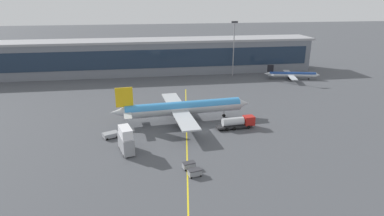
% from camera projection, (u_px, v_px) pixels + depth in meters
% --- Properties ---
extents(ground_plane, '(700.00, 700.00, 0.00)m').
position_uv_depth(ground_plane, '(203.00, 131.00, 88.60)').
color(ground_plane, '#47494F').
extents(apron_lead_in_line, '(10.96, 79.33, 0.01)m').
position_uv_depth(apron_lead_in_line, '(186.00, 129.00, 89.82)').
color(apron_lead_in_line, yellow).
rests_on(apron_lead_in_line, ground_plane).
extents(terminal_building, '(171.58, 16.79, 15.63)m').
position_uv_depth(terminal_building, '(132.00, 57.00, 150.96)').
color(terminal_building, slate).
rests_on(terminal_building, ground_plane).
extents(main_airliner, '(41.20, 32.76, 11.15)m').
position_uv_depth(main_airliner, '(183.00, 108.00, 94.42)').
color(main_airliner, '#B2B7BC').
rests_on(main_airliner, ground_plane).
extents(fuel_tanker, '(10.98, 3.48, 3.25)m').
position_uv_depth(fuel_tanker, '(238.00, 122.00, 89.84)').
color(fuel_tanker, '#232326').
rests_on(fuel_tanker, ground_plane).
extents(catering_lift, '(4.13, 7.21, 6.30)m').
position_uv_depth(catering_lift, '(126.00, 140.00, 75.63)').
color(catering_lift, gray).
rests_on(catering_lift, ground_plane).
extents(pushback_tug, '(4.41, 3.65, 1.40)m').
position_uv_depth(pushback_tug, '(110.00, 135.00, 84.07)').
color(pushback_tug, gray).
rests_on(pushback_tug, ground_plane).
extents(baggage_cart_0, '(2.93, 2.13, 1.48)m').
position_uv_depth(baggage_cart_0, '(195.00, 172.00, 66.27)').
color(baggage_cart_0, gray).
rests_on(baggage_cart_0, ground_plane).
extents(baggage_cart_1, '(2.93, 2.13, 1.48)m').
position_uv_depth(baggage_cart_1, '(189.00, 165.00, 69.08)').
color(baggage_cart_1, gray).
rests_on(baggage_cart_1, ground_plane).
extents(commuter_jet_far, '(23.75, 19.09, 6.22)m').
position_uv_depth(commuter_jet_far, '(292.00, 74.00, 142.21)').
color(commuter_jet_far, silver).
rests_on(commuter_jet_far, ground_plane).
extents(apron_light_mast_0, '(2.80, 0.50, 24.23)m').
position_uv_depth(apron_light_mast_0, '(234.00, 45.00, 144.43)').
color(apron_light_mast_0, gray).
rests_on(apron_light_mast_0, ground_plane).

